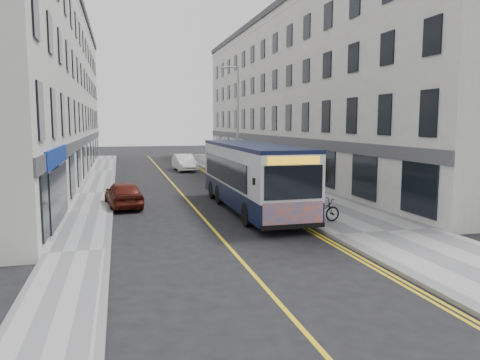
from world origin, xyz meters
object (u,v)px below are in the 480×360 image
streetlamp (237,120)px  pedestrian_near (287,173)px  pedestrian_far (270,168)px  city_bus (252,174)px  car_white (184,162)px  car_maroon (124,194)px  bicycle (319,211)px

streetlamp → pedestrian_near: streetlamp is taller
streetlamp → pedestrian_far: size_ratio=4.04×
city_bus → car_white: size_ratio=2.50×
car_maroon → pedestrian_far: bearing=-153.0°
pedestrian_near → pedestrian_far: pedestrian_far is taller
bicycle → car_white: 23.74m
car_maroon → car_white: bearing=-114.8°
city_bus → pedestrian_near: city_bus is taller
pedestrian_far → car_white: size_ratio=0.45×
car_maroon → streetlamp: bearing=-145.5°
bicycle → pedestrian_near: 11.23m
city_bus → pedestrian_far: bearing=66.8°
bicycle → pedestrian_near: pedestrian_near is taller
streetlamp → car_white: bearing=101.7°
city_bus → streetlamp: bearing=80.4°
streetlamp → pedestrian_far: streetlamp is taller
streetlamp → car_white: streetlamp is taller
city_bus → pedestrian_near: size_ratio=6.38×
bicycle → pedestrian_far: (2.22, 13.21, 0.50)m
car_white → car_maroon: size_ratio=1.12×
pedestrian_far → streetlamp: bearing=155.6°
pedestrian_far → car_maroon: 12.15m
car_white → car_maroon: (-5.41, -17.28, -0.05)m
bicycle → car_maroon: size_ratio=0.47×
car_maroon → pedestrian_near: bearing=-163.7°
pedestrian_near → city_bus: bearing=-121.1°
pedestrian_far → bicycle: bearing=-125.6°
bicycle → pedestrian_far: size_ratio=0.95×
pedestrian_far → car_white: 11.39m
car_maroon → city_bus: bearing=149.9°
bicycle → city_bus: bearing=19.4°
pedestrian_near → car_white: bearing=112.3°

